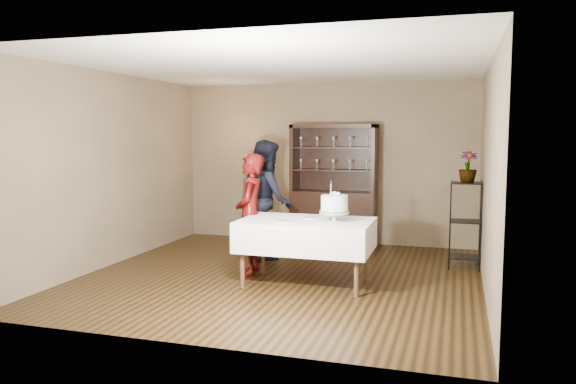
{
  "coord_description": "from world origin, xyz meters",
  "views": [
    {
      "loc": [
        2.17,
        -6.81,
        1.86
      ],
      "look_at": [
        0.06,
        0.1,
        1.1
      ],
      "focal_mm": 35.0,
      "sensor_mm": 36.0,
      "label": 1
    }
  ],
  "objects_px": {
    "china_hutch": "(334,205)",
    "cake_table": "(306,235)",
    "plant_etagere": "(465,221)",
    "potted_plant": "(468,167)",
    "man": "(267,199)",
    "woman": "(250,214)",
    "cake": "(334,205)"
  },
  "relations": [
    {
      "from": "plant_etagere",
      "to": "woman",
      "type": "xyz_separation_m",
      "value": [
        -2.71,
        -1.18,
        0.14
      ]
    },
    {
      "from": "plant_etagere",
      "to": "man",
      "type": "bearing_deg",
      "value": -175.62
    },
    {
      "from": "woman",
      "to": "man",
      "type": "bearing_deg",
      "value": 173.6
    },
    {
      "from": "potted_plant",
      "to": "plant_etagere",
      "type": "bearing_deg",
      "value": -153.59
    },
    {
      "from": "plant_etagere",
      "to": "cake",
      "type": "height_order",
      "value": "cake"
    },
    {
      "from": "plant_etagere",
      "to": "man",
      "type": "relative_size",
      "value": 0.68
    },
    {
      "from": "cake_table",
      "to": "man",
      "type": "relative_size",
      "value": 0.91
    },
    {
      "from": "plant_etagere",
      "to": "cake",
      "type": "relative_size",
      "value": 2.42
    },
    {
      "from": "man",
      "to": "cake",
      "type": "height_order",
      "value": "man"
    },
    {
      "from": "plant_etagere",
      "to": "cake_table",
      "type": "xyz_separation_m",
      "value": [
        -1.87,
        -1.47,
        -0.04
      ]
    },
    {
      "from": "china_hutch",
      "to": "potted_plant",
      "type": "height_order",
      "value": "china_hutch"
    },
    {
      "from": "china_hutch",
      "to": "cake_table",
      "type": "height_order",
      "value": "china_hutch"
    },
    {
      "from": "cake_table",
      "to": "potted_plant",
      "type": "xyz_separation_m",
      "value": [
        1.88,
        1.47,
        0.79
      ]
    },
    {
      "from": "potted_plant",
      "to": "man",
      "type": "bearing_deg",
      "value": -175.55
    },
    {
      "from": "china_hutch",
      "to": "woman",
      "type": "xyz_separation_m",
      "value": [
        -0.63,
        -2.24,
        0.13
      ]
    },
    {
      "from": "woman",
      "to": "cake",
      "type": "relative_size",
      "value": 3.21
    },
    {
      "from": "potted_plant",
      "to": "china_hutch",
      "type": "bearing_deg",
      "value": 153.34
    },
    {
      "from": "china_hutch",
      "to": "potted_plant",
      "type": "distance_m",
      "value": 2.45
    },
    {
      "from": "cake",
      "to": "plant_etagere",
      "type": "bearing_deg",
      "value": 44.36
    },
    {
      "from": "china_hutch",
      "to": "cake_table",
      "type": "bearing_deg",
      "value": -85.34
    },
    {
      "from": "china_hutch",
      "to": "potted_plant",
      "type": "xyz_separation_m",
      "value": [
        2.09,
        -1.05,
        0.74
      ]
    },
    {
      "from": "man",
      "to": "cake",
      "type": "xyz_separation_m",
      "value": [
        1.29,
        -1.27,
        0.12
      ]
    },
    {
      "from": "china_hutch",
      "to": "man",
      "type": "bearing_deg",
      "value": -119.95
    },
    {
      "from": "plant_etagere",
      "to": "cake_table",
      "type": "distance_m",
      "value": 2.38
    },
    {
      "from": "plant_etagere",
      "to": "potted_plant",
      "type": "relative_size",
      "value": 2.81
    },
    {
      "from": "woman",
      "to": "potted_plant",
      "type": "bearing_deg",
      "value": 101.44
    },
    {
      "from": "plant_etagere",
      "to": "cake_table",
      "type": "bearing_deg",
      "value": -141.96
    },
    {
      "from": "china_hutch",
      "to": "man",
      "type": "distance_m",
      "value": 1.48
    },
    {
      "from": "plant_etagere",
      "to": "cake",
      "type": "xyz_separation_m",
      "value": [
        -1.52,
        -1.49,
        0.35
      ]
    },
    {
      "from": "china_hutch",
      "to": "cake",
      "type": "height_order",
      "value": "china_hutch"
    },
    {
      "from": "cake_table",
      "to": "cake",
      "type": "bearing_deg",
      "value": -3.28
    },
    {
      "from": "man",
      "to": "cake",
      "type": "distance_m",
      "value": 1.82
    }
  ]
}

